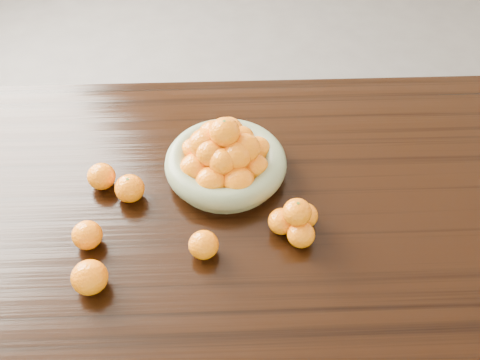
{
  "coord_description": "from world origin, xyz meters",
  "views": [
    {
      "loc": [
        -0.03,
        -0.94,
        1.83
      ],
      "look_at": [
        0.0,
        -0.02,
        0.83
      ],
      "focal_mm": 40.0,
      "sensor_mm": 36.0,
      "label": 1
    }
  ],
  "objects_px": {
    "dining_table": "(238,216)",
    "loose_orange_0": "(130,188)",
    "fruit_bowl": "(225,158)",
    "orange_pyramid": "(296,221)"
  },
  "relations": [
    {
      "from": "dining_table",
      "to": "fruit_bowl",
      "type": "xyz_separation_m",
      "value": [
        -0.03,
        0.08,
        0.15
      ]
    },
    {
      "from": "dining_table",
      "to": "loose_orange_0",
      "type": "relative_size",
      "value": 25.65
    },
    {
      "from": "fruit_bowl",
      "to": "loose_orange_0",
      "type": "relative_size",
      "value": 4.26
    },
    {
      "from": "fruit_bowl",
      "to": "orange_pyramid",
      "type": "relative_size",
      "value": 2.61
    },
    {
      "from": "dining_table",
      "to": "orange_pyramid",
      "type": "distance_m",
      "value": 0.23
    },
    {
      "from": "fruit_bowl",
      "to": "orange_pyramid",
      "type": "xyz_separation_m",
      "value": [
        0.17,
        -0.21,
        -0.01
      ]
    },
    {
      "from": "orange_pyramid",
      "to": "loose_orange_0",
      "type": "xyz_separation_m",
      "value": [
        -0.42,
        0.13,
        -0.01
      ]
    },
    {
      "from": "fruit_bowl",
      "to": "loose_orange_0",
      "type": "height_order",
      "value": "fruit_bowl"
    },
    {
      "from": "orange_pyramid",
      "to": "fruit_bowl",
      "type": "bearing_deg",
      "value": 128.84
    },
    {
      "from": "loose_orange_0",
      "to": "fruit_bowl",
      "type": "bearing_deg",
      "value": 18.15
    }
  ]
}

